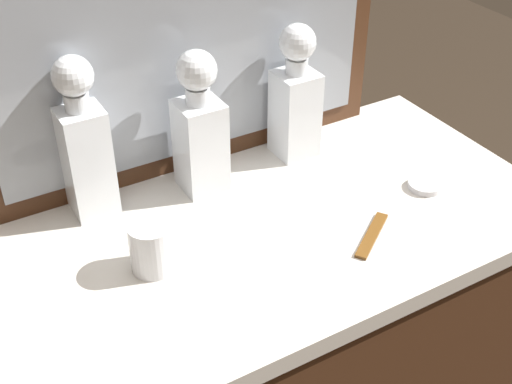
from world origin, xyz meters
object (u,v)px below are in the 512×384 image
crystal_decanter_center (86,153)px  crystal_decanter_left (295,104)px  crystal_tumbler_left (151,247)px  tortoiseshell_comb (372,235)px  porcelain_dish (425,185)px  crystal_decanter_far_right (200,136)px

crystal_decanter_center → crystal_decanter_left: bearing=-2.4°
crystal_tumbler_left → tortoiseshell_comb: 0.37m
crystal_tumbler_left → porcelain_dish: size_ratio=1.34×
porcelain_dish → crystal_decanter_center: bearing=155.9°
crystal_tumbler_left → tortoiseshell_comb: bearing=-18.6°
crystal_decanter_left → crystal_tumbler_left: 0.43m
crystal_decanter_far_right → porcelain_dish: size_ratio=4.27×
crystal_decanter_left → tortoiseshell_comb: (-0.03, -0.30, -0.11)m
crystal_decanter_far_right → crystal_decanter_left: crystal_decanter_far_right is taller
crystal_decanter_far_right → crystal_decanter_left: 0.21m
crystal_decanter_center → crystal_tumbler_left: bearing=-81.4°
crystal_decanter_left → crystal_tumbler_left: bearing=-155.1°
crystal_decanter_far_right → tortoiseshell_comb: bearing=-57.3°
crystal_decanter_far_right → crystal_decanter_left: (0.21, 0.02, -0.00)m
crystal_decanter_center → crystal_tumbler_left: (0.03, -0.20, -0.08)m
crystal_decanter_far_right → tortoiseshell_comb: size_ratio=2.33×
crystal_tumbler_left → tortoiseshell_comb: crystal_tumbler_left is taller
crystal_decanter_far_right → porcelain_dish: bearing=-31.2°
porcelain_dish → tortoiseshell_comb: porcelain_dish is taller
crystal_decanter_left → crystal_tumbler_left: (-0.38, -0.18, -0.07)m
porcelain_dish → crystal_tumbler_left: bearing=174.2°
porcelain_dish → tortoiseshell_comb: 0.19m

